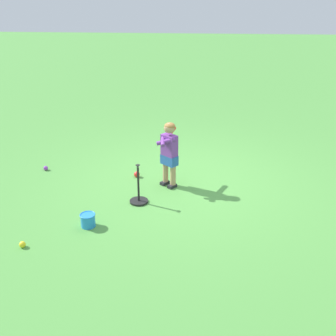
{
  "coord_description": "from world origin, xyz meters",
  "views": [
    {
      "loc": [
        -0.14,
        6.44,
        3.16
      ],
      "look_at": [
        0.27,
        0.45,
        0.45
      ],
      "focal_mm": 45.81,
      "sensor_mm": 36.0,
      "label": 1
    }
  ],
  "objects": [
    {
      "name": "play_ball_near_batter",
      "position": [
        2.01,
        2.03,
        0.04
      ],
      "size": [
        0.08,
        0.08,
        0.08
      ],
      "primitive_type": "sphere",
      "color": "yellow",
      "rests_on": "ground"
    },
    {
      "name": "ground_plane",
      "position": [
        0.0,
        0.0,
        0.0
      ],
      "size": [
        40.0,
        40.0,
        0.0
      ],
      "primitive_type": "plane",
      "color": "#519942"
    },
    {
      "name": "child_batter",
      "position": [
        0.27,
        0.14,
        0.65
      ],
      "size": [
        0.35,
        0.62,
        1.08
      ],
      "color": "#232328",
      "rests_on": "ground"
    },
    {
      "name": "play_ball_midfield",
      "position": [
        0.84,
        -0.13,
        0.05
      ],
      "size": [
        0.1,
        0.1,
        0.1
      ],
      "primitive_type": "sphere",
      "color": "red",
      "rests_on": "ground"
    },
    {
      "name": "batting_tee",
      "position": [
        0.69,
        0.75,
        0.1
      ],
      "size": [
        0.28,
        0.28,
        0.62
      ],
      "color": "black",
      "rests_on": "ground"
    },
    {
      "name": "play_ball_center_lawn",
      "position": [
        2.49,
        -0.3,
        0.04
      ],
      "size": [
        0.08,
        0.08,
        0.08
      ],
      "primitive_type": "sphere",
      "color": "purple",
      "rests_on": "ground"
    },
    {
      "name": "toy_bucket",
      "position": [
        1.3,
        1.48,
        0.1
      ],
      "size": [
        0.22,
        0.22,
        0.19
      ],
      "color": "#2884DB",
      "rests_on": "ground"
    }
  ]
}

